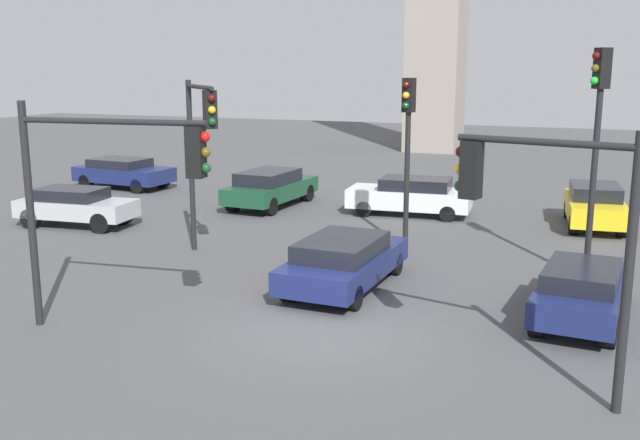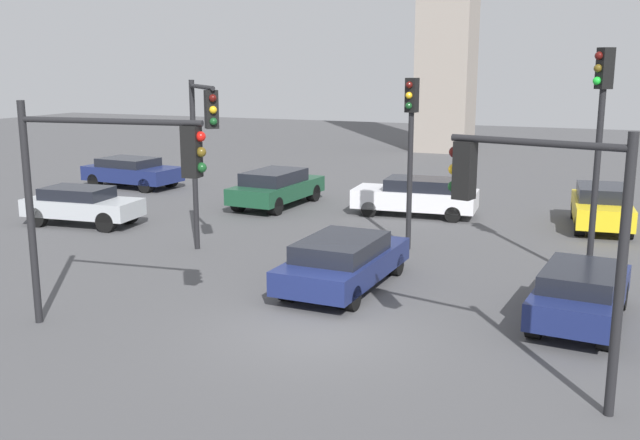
# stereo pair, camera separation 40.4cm
# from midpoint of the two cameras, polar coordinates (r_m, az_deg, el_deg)

# --- Properties ---
(ground_plane) EXTENTS (109.83, 109.83, 0.00)m
(ground_plane) POSITION_cam_midpoint_polar(r_m,az_deg,el_deg) (15.51, -0.69, -8.70)
(ground_plane) COLOR #4C4C4F
(traffic_light_0) EXTENTS (4.17, 0.70, 4.80)m
(traffic_light_0) POSITION_cam_midpoint_polar(r_m,az_deg,el_deg) (15.16, -16.83, 3.55)
(traffic_light_0) COLOR black
(traffic_light_0) RESTS_ON ground_plane
(traffic_light_1) EXTENTS (0.37, 0.48, 5.15)m
(traffic_light_1) POSITION_cam_midpoint_polar(r_m,az_deg,el_deg) (21.73, 6.40, 6.97)
(traffic_light_1) COLOR black
(traffic_light_1) RESTS_ON ground_plane
(traffic_light_2) EXTENTS (2.08, 2.15, 5.09)m
(traffic_light_2) POSITION_cam_midpoint_polar(r_m,az_deg,el_deg) (20.60, -10.00, 6.74)
(traffic_light_2) COLOR black
(traffic_light_2) RESTS_ON ground_plane
(traffic_light_3) EXTENTS (0.48, 0.45, 5.93)m
(traffic_light_3) POSITION_cam_midpoint_polar(r_m,az_deg,el_deg) (19.49, 20.45, 7.17)
(traffic_light_3) COLOR black
(traffic_light_3) RESTS_ON ground_plane
(traffic_light_4) EXTENTS (2.98, 0.90, 4.55)m
(traffic_light_4) POSITION_cam_midpoint_polar(r_m,az_deg,el_deg) (12.35, 16.17, 0.96)
(traffic_light_4) COLOR black
(traffic_light_4) RESTS_ON ground_plane
(car_0) EXTENTS (2.24, 4.29, 1.46)m
(car_0) POSITION_cam_midpoint_polar(r_m,az_deg,el_deg) (26.70, 20.43, 1.11)
(car_0) COLOR yellow
(car_0) RESTS_ON ground_plane
(car_1) EXTENTS (4.18, 2.05, 1.34)m
(car_1) POSITION_cam_midpoint_polar(r_m,az_deg,el_deg) (26.56, -19.13, 1.07)
(car_1) COLOR #ADB2B7
(car_1) RESTS_ON ground_plane
(car_2) EXTENTS (2.20, 4.79, 1.46)m
(car_2) POSITION_cam_midpoint_polar(r_m,az_deg,el_deg) (28.70, -4.34, 2.60)
(car_2) COLOR #19472D
(car_2) RESTS_ON ground_plane
(car_3) EXTENTS (4.66, 2.17, 1.41)m
(car_3) POSITION_cam_midpoint_polar(r_m,az_deg,el_deg) (27.19, 6.75, 1.93)
(car_3) COLOR silver
(car_3) RESTS_ON ground_plane
(car_4) EXTENTS (2.08, 4.66, 1.32)m
(car_4) POSITION_cam_midpoint_polar(r_m,az_deg,el_deg) (18.17, 1.26, -3.22)
(car_4) COLOR navy
(car_4) RESTS_ON ground_plane
(car_6) EXTENTS (1.99, 4.18, 1.29)m
(car_6) POSITION_cam_midpoint_polar(r_m,az_deg,el_deg) (16.75, 19.28, -5.26)
(car_6) COLOR navy
(car_6) RESTS_ON ground_plane
(car_7) EXTENTS (4.54, 2.34, 1.35)m
(car_7) POSITION_cam_midpoint_polar(r_m,az_deg,el_deg) (34.29, -15.58, 3.66)
(car_7) COLOR navy
(car_7) RESTS_ON ground_plane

